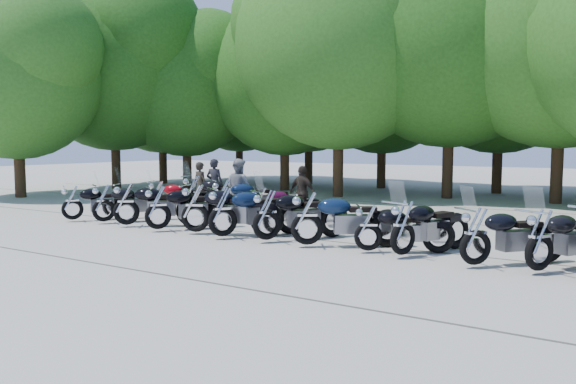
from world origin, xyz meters
The scene contains 33 objects.
ground centered at (0.00, 0.00, 0.00)m, with size 90.00×90.00×0.00m, color gray.
tree_0 centered at (-15.42, 12.98, 5.45)m, with size 7.50×7.50×9.21m.
tree_1 centered at (-12.04, 11.24, 5.06)m, with size 6.97×6.97×8.55m.
tree_2 centered at (-7.25, 12.84, 5.31)m, with size 7.31×7.31×8.97m.
tree_3 centered at (-3.57, 11.24, 6.32)m, with size 8.70×8.70×10.67m.
tree_4 centered at (0.54, 13.09, 6.64)m, with size 9.13×9.13×11.20m.
tree_5 centered at (4.61, 13.20, 6.57)m, with size 9.04×9.04×11.10m.
tree_9 centered at (-13.53, 17.59, 5.52)m, with size 7.59×7.59×9.32m.
tree_10 centered at (-8.29, 16.97, 5.66)m, with size 7.78×7.78×9.55m.
tree_11 centered at (-3.76, 16.43, 5.49)m, with size 7.56×7.56×9.28m.
tree_12 centered at (1.80, 16.47, 5.72)m, with size 7.88×7.88×9.67m.
tree_16 centered at (-14.83, 4.00, 5.06)m, with size 6.97×6.97×8.55m.
tree_17 centered at (-14.68, 9.00, 6.04)m, with size 8.31×8.31×10.20m.
motorcycle_0 centered at (-6.71, 0.42, 0.60)m, with size 0.64×2.11×1.19m, color black, non-canonical shape.
motorcycle_1 centered at (-5.61, 0.63, 0.63)m, with size 0.68×2.24×1.27m, color black, non-canonical shape.
motorcycle_2 centered at (-4.54, 0.49, 0.68)m, with size 0.74×2.42×1.37m, color black, non-canonical shape.
motorcycle_3 centered at (-3.27, 0.40, 0.67)m, with size 0.72×2.37×1.34m, color black, non-canonical shape.
motorcycle_4 centered at (-2.14, 0.55, 0.72)m, with size 0.77×2.54×1.44m, color black, non-canonical shape.
motorcycle_5 centered at (-1.15, 0.40, 0.71)m, with size 0.76×2.50×1.41m, color black, non-canonical shape.
motorcycle_6 centered at (0.02, 0.55, 0.69)m, with size 0.74×2.44×1.38m, color black, non-canonical shape.
motorcycle_7 centered at (1.11, 0.51, 0.70)m, with size 0.75×2.47×1.40m, color #0C1B35, non-canonical shape.
motorcycle_8 centered at (2.50, 0.64, 0.58)m, with size 0.62×2.04×1.15m, color black, non-canonical shape.
motorcycle_9 centered at (3.27, 0.58, 0.65)m, with size 0.70×2.31×1.30m, color black, non-canonical shape.
motorcycle_10 centered at (4.72, 0.40, 0.64)m, with size 0.68×2.25×1.27m, color black, non-canonical shape.
motorcycle_11 centered at (5.79, 0.51, 0.65)m, with size 0.70×2.30×1.30m, color black, non-canonical shape.
motorcycle_13 centered at (-5.98, 3.11, 0.60)m, with size 0.65×2.14×1.21m, color #A00510, non-canonical shape.
motorcycle_14 centered at (-4.67, 3.35, 0.72)m, with size 0.77×2.55×1.44m, color black, non-canonical shape.
motorcycle_15 centered at (-3.23, 3.05, 0.68)m, with size 0.73×2.41×1.36m, color #0C1B37, non-canonical shape.
motorcycle_16 centered at (-1.98, 3.22, 0.58)m, with size 0.62×2.04×1.15m, color #33071F, non-canonical shape.
rider_0 centered at (-5.68, 4.87, 0.81)m, with size 0.59×0.39×1.63m, color black.
rider_1 centered at (-3.20, 3.78, 0.90)m, with size 0.88×0.68×1.80m, color #9A9A9C.
rider_2 centered at (-1.23, 4.28, 0.81)m, with size 0.95×0.39×1.62m, color black.
rider_3 centered at (-5.22, 5.07, 0.87)m, with size 0.63×0.42×1.74m, color black.
Camera 1 is at (7.17, -10.00, 2.30)m, focal length 35.00 mm.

